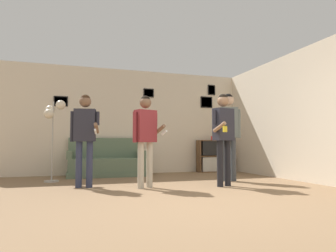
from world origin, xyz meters
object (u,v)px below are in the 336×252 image
Objects in this scene: floor_lamp at (53,118)px; person_player_foreground_left at (85,130)px; person_spectator_near_bookshelf at (229,126)px; bottle_on_floor at (88,175)px; person_player_foreground_center at (145,131)px; couch at (106,163)px; person_watcher_holding_cup at (224,129)px; bookshelf at (212,156)px; drinking_cup at (212,138)px.

person_player_foreground_left is (0.59, -1.00, -0.29)m from floor_lamp.
person_spectator_near_bookshelf is 3.11m from bottle_on_floor.
person_player_foreground_center is at bearing -40.71° from floor_lamp.
floor_lamp is 3.58m from person_spectator_near_bookshelf.
floor_lamp reaches higher than person_player_foreground_center.
person_player_foreground_left is at bearing -107.19° from couch.
bottle_on_floor is at bearing 142.26° from person_watcher_holding_cup.
couch reaches higher than bottle_on_floor.
couch is 1.00× the size of person_spectator_near_bookshelf.
person_player_foreground_left is at bearing -178.59° from person_spectator_near_bookshelf.
person_watcher_holding_cup is (1.39, -0.24, 0.05)m from person_player_foreground_center.
floor_lamp reaches higher than bottle_on_floor.
bottle_on_floor is at bearing -121.74° from couch.
person_spectator_near_bookshelf is (0.48, 0.67, 0.10)m from person_watcher_holding_cup.
person_spectator_near_bookshelf is at bearing 13.10° from person_player_foreground_center.
person_spectator_near_bookshelf is at bearing 1.41° from person_player_foreground_left.
couch is 1.09× the size of person_watcher_holding_cup.
person_player_foreground_left is 1.02× the size of person_player_foreground_center.
floor_lamp is (-4.05, -1.06, 0.85)m from bookshelf.
bottle_on_floor is at bearing 158.48° from person_spectator_near_bookshelf.
floor_lamp is 3.39m from person_watcher_holding_cup.
person_watcher_holding_cup is 0.92× the size of person_spectator_near_bookshelf.
person_watcher_holding_cup reaches higher than person_player_foreground_left.
person_spectator_near_bookshelf is 2.09m from drinking_cup.
floor_lamp is at bearing 151.69° from person_watcher_holding_cup.
floor_lamp is 1.40m from bottle_on_floor.
couch is 1.13× the size of person_player_foreground_center.
person_player_foreground_center is 6.68× the size of bottle_on_floor.
person_player_foreground_left reaches higher than person_player_foreground_center.
floor_lamp is at bearing -165.34° from drinking_cup.
person_player_foreground_left is 2.87m from person_spectator_near_bookshelf.
couch is at bearing 58.26° from bottle_on_floor.
person_watcher_holding_cup reaches higher than bookshelf.
person_watcher_holding_cup reaches higher than floor_lamp.
bookshelf reaches higher than bottle_on_floor.
person_player_foreground_left is 0.98× the size of person_watcher_holding_cup.
floor_lamp reaches higher than person_player_foreground_left.
drinking_cup is (2.46, 2.43, -0.05)m from person_player_foreground_center.
person_player_foreground_center is at bearing -135.40° from bookshelf.
bookshelf is 0.53× the size of floor_lamp.
person_spectator_near_bookshelf reaches higher than couch.
person_watcher_holding_cup is at bearing -37.74° from bottle_on_floor.
drinking_cup is (0.60, 1.99, -0.20)m from person_spectator_near_bookshelf.
bottle_on_floor is (-0.45, -0.72, -0.20)m from couch.
person_player_foreground_left is at bearing 160.10° from person_player_foreground_center.
couch is 15.89× the size of drinking_cup.
person_spectator_near_bookshelf reaches higher than drinking_cup.
couch is 2.37m from person_player_foreground_center.
drinking_cup is (0.00, 0.00, 0.49)m from bookshelf.
person_watcher_holding_cup reaches higher than person_player_foreground_center.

